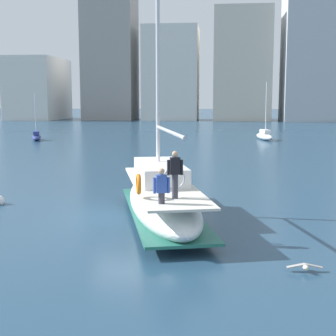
{
  "coord_description": "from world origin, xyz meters",
  "views": [
    {
      "loc": [
        3.92,
        -19.23,
        4.75
      ],
      "look_at": [
        1.68,
        1.28,
        1.8
      ],
      "focal_mm": 52.43,
      "sensor_mm": 36.0,
      "label": 1
    }
  ],
  "objects_px": {
    "main_sailboat": "(162,197)",
    "moored_catamaran": "(265,135)",
    "moored_ketch_distant": "(36,136)",
    "seagull": "(305,266)"
  },
  "relations": [
    {
      "from": "moored_catamaran",
      "to": "moored_ketch_distant",
      "type": "relative_size",
      "value": 1.25
    },
    {
      "from": "main_sailboat",
      "to": "moored_catamaran",
      "type": "xyz_separation_m",
      "value": [
        7.16,
        38.17,
        -0.4
      ]
    },
    {
      "from": "moored_catamaran",
      "to": "moored_ketch_distant",
      "type": "distance_m",
      "value": 25.94
    },
    {
      "from": "moored_catamaran",
      "to": "main_sailboat",
      "type": "bearing_deg",
      "value": -100.62
    },
    {
      "from": "moored_catamaran",
      "to": "seagull",
      "type": "bearing_deg",
      "value": -93.36
    },
    {
      "from": "seagull",
      "to": "moored_catamaran",
      "type": "bearing_deg",
      "value": 86.64
    },
    {
      "from": "main_sailboat",
      "to": "moored_catamaran",
      "type": "distance_m",
      "value": 38.84
    },
    {
      "from": "main_sailboat",
      "to": "seagull",
      "type": "bearing_deg",
      "value": -48.95
    },
    {
      "from": "moored_catamaran",
      "to": "moored_ketch_distant",
      "type": "xyz_separation_m",
      "value": [
        -25.73,
        -3.29,
        -0.08
      ]
    },
    {
      "from": "moored_ketch_distant",
      "to": "seagull",
      "type": "height_order",
      "value": "moored_ketch_distant"
    }
  ]
}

